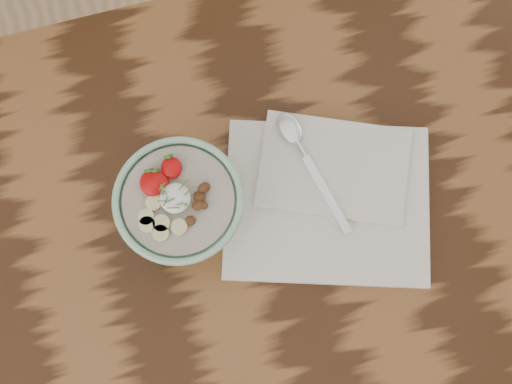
# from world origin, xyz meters

# --- Properties ---
(table) EXTENTS (1.60, 0.90, 0.75)m
(table) POSITION_xyz_m (0.00, 0.00, 0.66)
(table) COLOR black
(table) RESTS_ON ground
(breakfast_bowl) EXTENTS (0.17, 0.17, 0.11)m
(breakfast_bowl) POSITION_xyz_m (0.07, 0.11, 0.81)
(breakfast_bowl) COLOR #8DBEA2
(breakfast_bowl) RESTS_ON table
(napkin) EXTENTS (0.35, 0.31, 0.02)m
(napkin) POSITION_xyz_m (0.28, 0.08, 0.76)
(napkin) COLOR silver
(napkin) RESTS_ON table
(spoon) EXTENTS (0.07, 0.20, 0.01)m
(spoon) POSITION_xyz_m (0.26, 0.16, 0.77)
(spoon) COLOR silver
(spoon) RESTS_ON napkin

